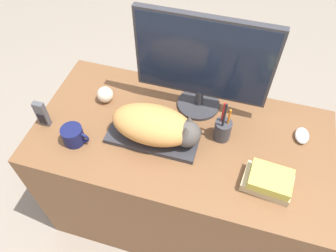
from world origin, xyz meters
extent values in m
cube|color=brown|center=(0.00, 0.34, 0.38)|extent=(1.32, 0.67, 0.77)
cube|color=#2D2D33|center=(-0.11, 0.28, 0.78)|extent=(0.40, 0.17, 0.02)
ellipsoid|color=#D18C47|center=(-0.11, 0.28, 0.87)|extent=(0.35, 0.19, 0.15)
sphere|color=#4C4742|center=(0.04, 0.28, 0.86)|extent=(0.12, 0.12, 0.12)
cone|color=#4C4742|center=(0.04, 0.25, 0.91)|extent=(0.04, 0.04, 0.05)
cone|color=#4C4742|center=(0.04, 0.31, 0.91)|extent=(0.04, 0.04, 0.05)
cylinder|color=#333338|center=(0.03, 0.53, 0.78)|extent=(0.20, 0.20, 0.02)
cylinder|color=#333338|center=(0.03, 0.53, 0.83)|extent=(0.04, 0.04, 0.08)
cube|color=#333338|center=(0.03, 0.53, 1.05)|extent=(0.58, 0.03, 0.39)
cube|color=#192338|center=(0.03, 0.52, 1.05)|extent=(0.56, 0.01, 0.37)
ellipsoid|color=silver|center=(0.51, 0.47, 0.78)|extent=(0.06, 0.09, 0.03)
cylinder|color=#141947|center=(-0.44, 0.17, 0.81)|extent=(0.09, 0.09, 0.08)
torus|color=#141947|center=(-0.39, 0.17, 0.81)|extent=(0.06, 0.01, 0.06)
cylinder|color=#38383D|center=(0.17, 0.38, 0.82)|extent=(0.07, 0.07, 0.10)
cylinder|color=orange|center=(0.19, 0.38, 0.88)|extent=(0.01, 0.01, 0.14)
cylinder|color=#B21E1E|center=(0.16, 0.39, 0.89)|extent=(0.01, 0.01, 0.17)
cylinder|color=black|center=(0.17, 0.36, 0.90)|extent=(0.01, 0.01, 0.19)
sphere|color=beige|center=(-0.40, 0.44, 0.81)|extent=(0.08, 0.08, 0.08)
cube|color=#4C4C51|center=(-0.61, 0.23, 0.84)|extent=(0.05, 0.03, 0.14)
cube|color=black|center=(-0.61, 0.21, 0.82)|extent=(0.03, 0.00, 0.06)
cube|color=#C6B284|center=(0.39, 0.19, 0.79)|extent=(0.20, 0.15, 0.04)
cube|color=#CCC14C|center=(0.39, 0.18, 0.83)|extent=(0.17, 0.13, 0.04)
camera|label=1|loc=(0.19, -0.52, 1.93)|focal=35.00mm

